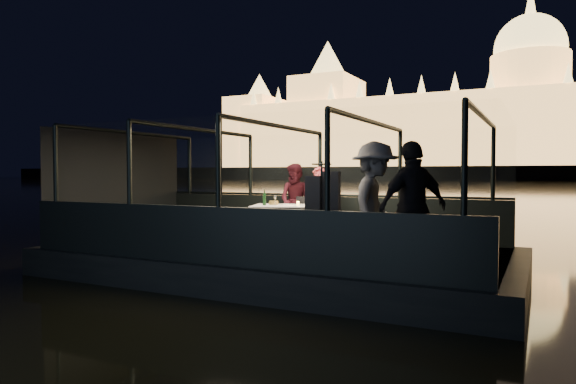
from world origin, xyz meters
The scene contains 28 objects.
river_water centered at (0.00, 80.00, 0.00)m, with size 500.00×500.00×0.00m, color black.
boat_hull centered at (0.00, 0.00, 0.00)m, with size 8.60×4.40×1.00m, color black.
boat_deck centered at (0.00, 0.00, 0.48)m, with size 8.00×4.00×0.04m, color black.
gunwale_port centered at (0.00, 2.00, 0.95)m, with size 8.00×0.08×0.90m, color black.
gunwale_starboard centered at (0.00, -2.00, 0.95)m, with size 8.00×0.08×0.90m, color black.
cabin_glass_port centered at (0.00, 2.00, 2.10)m, with size 8.00×0.02×1.40m, color #99B2B2, non-canonical shape.
cabin_glass_starboard centered at (0.00, -2.00, 2.10)m, with size 8.00×0.02×1.40m, color #99B2B2, non-canonical shape.
cabin_roof_glass centered at (0.00, 0.00, 2.80)m, with size 8.00×4.00×0.02m, color #99B2B2, non-canonical shape.
end_wall_fore centered at (-4.00, 0.00, 1.65)m, with size 0.02×4.00×2.30m, color black, non-canonical shape.
end_wall_aft centered at (4.00, 0.00, 1.65)m, with size 0.02×4.00×2.30m, color black, non-canonical shape.
canopy_ribs centered at (0.00, 0.00, 1.65)m, with size 8.00×4.00×2.30m, color black, non-canonical shape.
embankment centered at (0.00, 210.00, 1.00)m, with size 400.00×140.00×6.00m, color #423D33.
parliament_building centered at (0.00, 175.00, 29.00)m, with size 220.00×32.00×60.00m, color #F2D18C, non-canonical shape.
dining_table_central centered at (-0.18, 0.79, 0.89)m, with size 1.45×1.05×0.77m, color silver.
chair_port_left centered at (-0.13, 1.29, 0.95)m, with size 0.42×0.42×0.90m, color black.
chair_port_right centered at (0.33, 1.24, 0.95)m, with size 0.46×0.46×0.99m, color black.
coat_stand centered at (1.43, -1.32, 1.40)m, with size 0.44×0.36×1.60m, color black, non-canonical shape.
person_woman_coral centered at (0.19, 1.51, 1.25)m, with size 0.56×0.37×1.56m, color #D14C51.
person_man_maroon centered at (-0.38, 1.57, 1.25)m, with size 0.78×0.61×1.63m, color #391019.
passenger_stripe centered at (2.19, -1.07, 1.35)m, with size 1.23×0.69×1.90m, color silver.
passenger_dark centered at (2.83, -1.35, 1.35)m, with size 1.10×0.46×1.88m, color black.
wine_bottle centered at (-0.61, 0.55, 1.42)m, with size 0.07×0.07×0.32m, color #123215.
bread_basket centered at (-0.54, 0.81, 1.31)m, with size 0.20×0.20×0.08m, color olive.
amber_candle centered at (0.05, 0.76, 1.31)m, with size 0.06×0.06×0.09m, color yellow.
plate_near centered at (0.41, 0.58, 1.27)m, with size 0.25×0.25×0.02m, color silver.
plate_far centered at (-0.32, 0.94, 1.27)m, with size 0.24×0.24×0.01m, color white.
wine_glass_white centered at (-0.39, 0.60, 1.36)m, with size 0.06×0.06×0.19m, color silver, non-canonical shape.
wine_glass_red centered at (0.16, 0.92, 1.36)m, with size 0.06×0.06×0.18m, color white, non-canonical shape.
Camera 1 is at (4.46, -8.55, 1.91)m, focal length 32.00 mm.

